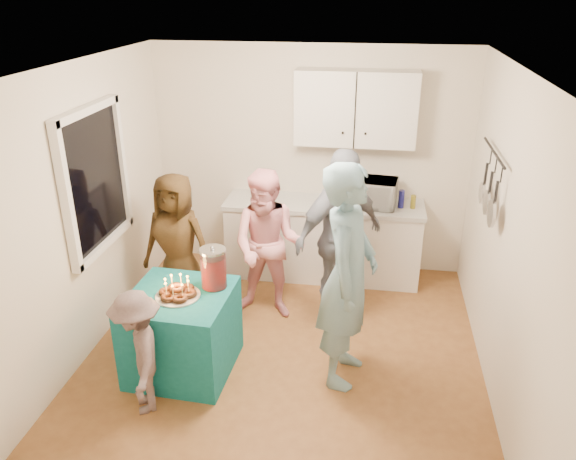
# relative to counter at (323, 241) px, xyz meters

# --- Properties ---
(floor) EXTENTS (4.00, 4.00, 0.00)m
(floor) POSITION_rel_counter_xyz_m (-0.20, -1.70, -0.43)
(floor) COLOR brown
(floor) RESTS_ON ground
(ceiling) EXTENTS (4.00, 4.00, 0.00)m
(ceiling) POSITION_rel_counter_xyz_m (-0.20, -1.70, 2.17)
(ceiling) COLOR white
(ceiling) RESTS_ON floor
(back_wall) EXTENTS (3.60, 3.60, 0.00)m
(back_wall) POSITION_rel_counter_xyz_m (-0.20, 0.30, 0.87)
(back_wall) COLOR silver
(back_wall) RESTS_ON floor
(left_wall) EXTENTS (4.00, 4.00, 0.00)m
(left_wall) POSITION_rel_counter_xyz_m (-2.00, -1.70, 0.87)
(left_wall) COLOR silver
(left_wall) RESTS_ON floor
(right_wall) EXTENTS (4.00, 4.00, 0.00)m
(right_wall) POSITION_rel_counter_xyz_m (1.60, -1.70, 0.87)
(right_wall) COLOR silver
(right_wall) RESTS_ON floor
(window_night) EXTENTS (0.04, 1.00, 1.20)m
(window_night) POSITION_rel_counter_xyz_m (-1.97, -1.40, 1.12)
(window_night) COLOR black
(window_night) RESTS_ON left_wall
(counter) EXTENTS (2.20, 0.58, 0.86)m
(counter) POSITION_rel_counter_xyz_m (0.00, 0.00, 0.00)
(counter) COLOR white
(counter) RESTS_ON floor
(countertop) EXTENTS (2.24, 0.62, 0.05)m
(countertop) POSITION_rel_counter_xyz_m (0.00, -0.00, 0.46)
(countertop) COLOR beige
(countertop) RESTS_ON counter
(upper_cabinet) EXTENTS (1.30, 0.30, 0.80)m
(upper_cabinet) POSITION_rel_counter_xyz_m (0.30, 0.15, 1.52)
(upper_cabinet) COLOR white
(upper_cabinet) RESTS_ON back_wall
(pot_rack) EXTENTS (0.12, 1.00, 0.60)m
(pot_rack) POSITION_rel_counter_xyz_m (1.52, -1.00, 1.17)
(pot_rack) COLOR black
(pot_rack) RESTS_ON right_wall
(microwave) EXTENTS (0.59, 0.43, 0.30)m
(microwave) POSITION_rel_counter_xyz_m (0.52, 0.00, 0.63)
(microwave) COLOR white
(microwave) RESTS_ON countertop
(party_table) EXTENTS (0.89, 0.89, 0.76)m
(party_table) POSITION_rel_counter_xyz_m (-1.05, -1.95, -0.05)
(party_table) COLOR #10656A
(party_table) RESTS_ON floor
(donut_cake) EXTENTS (0.38, 0.38, 0.18)m
(donut_cake) POSITION_rel_counter_xyz_m (-1.04, -1.99, 0.42)
(donut_cake) COLOR #381C0C
(donut_cake) RESTS_ON party_table
(punch_jar) EXTENTS (0.22, 0.22, 0.34)m
(punch_jar) POSITION_rel_counter_xyz_m (-0.78, -1.78, 0.50)
(punch_jar) COLOR red
(punch_jar) RESTS_ON party_table
(man_birthday) EXTENTS (0.57, 0.77, 1.95)m
(man_birthday) POSITION_rel_counter_xyz_m (0.37, -1.82, 0.55)
(man_birthday) COLOR #779FAE
(man_birthday) RESTS_ON floor
(woman_back_left) EXTENTS (0.79, 0.58, 1.49)m
(woman_back_left) POSITION_rel_counter_xyz_m (-1.41, -0.96, 0.31)
(woman_back_left) COLOR brown
(woman_back_left) RESTS_ON floor
(woman_back_center) EXTENTS (0.80, 0.65, 1.56)m
(woman_back_center) POSITION_rel_counter_xyz_m (-0.46, -0.95, 0.35)
(woman_back_center) COLOR pink
(woman_back_center) RESTS_ON floor
(woman_back_right) EXTENTS (1.06, 1.05, 1.79)m
(woman_back_right) POSITION_rel_counter_xyz_m (0.24, -0.87, 0.46)
(woman_back_right) COLOR #101A35
(woman_back_right) RESTS_ON floor
(child_near_left) EXTENTS (0.65, 0.79, 1.06)m
(child_near_left) POSITION_rel_counter_xyz_m (-1.20, -2.50, 0.10)
(child_near_left) COLOR #5D4A4A
(child_near_left) RESTS_ON floor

